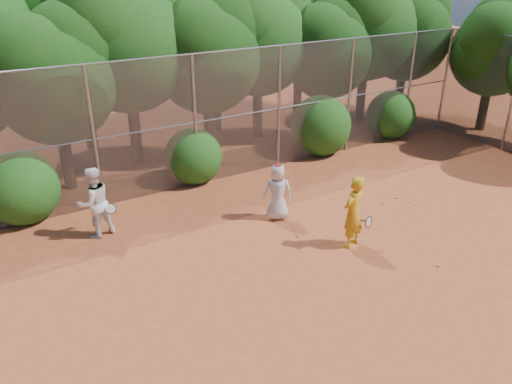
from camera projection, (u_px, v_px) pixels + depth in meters
ground at (349, 265)px, 11.55m from camera, size 80.00×80.00×0.00m
fence_back at (222, 116)px, 15.27m from camera, size 20.05×0.09×4.03m
tree_2 at (53, 70)px, 14.02m from camera, size 3.99×3.47×5.47m
tree_3 at (126, 30)px, 15.63m from camera, size 4.89×4.26×6.70m
tree_4 at (207, 47)px, 16.60m from camera, size 4.19×3.64×5.73m
tree_5 at (258, 31)px, 18.27m from camera, size 4.51×3.92×6.17m
tree_6 at (328, 45)px, 18.91m from camera, size 3.86×3.36×5.29m
tree_7 at (369, 17)px, 20.22m from camera, size 4.77×4.14×6.53m
tree_8 at (408, 27)px, 21.11m from camera, size 4.25×3.70×5.82m
tree_10 at (76, 18)px, 16.77m from camera, size 5.15×4.48×7.06m
tree_11 at (214, 24)px, 19.00m from camera, size 4.64×4.03×6.35m
tree_12 at (301, 8)px, 21.43m from camera, size 5.02×4.37×6.88m
tree_13 at (496, 43)px, 19.35m from camera, size 3.86×3.36×5.29m
bush_0 at (20, 185)px, 13.19m from camera, size 2.00×2.00×2.00m
bush_1 at (193, 154)px, 15.58m from camera, size 1.80×1.80×1.80m
bush_2 at (320, 123)px, 17.84m from camera, size 2.20×2.20×2.20m
bush_3 at (391, 113)px, 19.55m from camera, size 1.90×1.90×1.90m
player_yellow at (353, 212)px, 11.94m from camera, size 0.89×0.63×1.84m
player_teen at (277, 192)px, 13.29m from camera, size 0.91×0.80×1.60m
player_white at (94, 202)px, 12.41m from camera, size 1.02×0.87×1.85m
ball_0 at (416, 205)px, 14.28m from camera, size 0.07×0.07×0.07m
ball_1 at (397, 198)px, 14.71m from camera, size 0.07×0.07×0.07m
ball_2 at (438, 266)px, 11.45m from camera, size 0.07×0.07×0.07m
ball_3 at (384, 203)px, 14.41m from camera, size 0.07×0.07×0.07m
ball_4 at (298, 236)px, 12.69m from camera, size 0.07×0.07×0.07m
ball_5 at (355, 161)px, 17.38m from camera, size 0.07×0.07×0.07m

